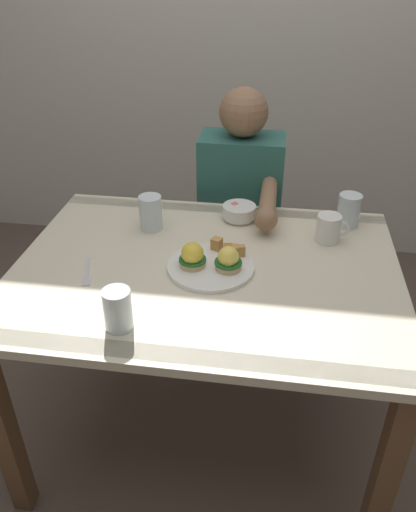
{
  "coord_description": "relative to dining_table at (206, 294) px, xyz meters",
  "views": [
    {
      "loc": [
        0.2,
        -1.29,
        1.6
      ],
      "look_at": [
        0.01,
        0.0,
        0.78
      ],
      "focal_mm": 35.26,
      "sensor_mm": 36.0,
      "label": 1
    }
  ],
  "objects": [
    {
      "name": "ground_plane",
      "position": [
        0.0,
        0.0,
        -0.63
      ],
      "size": [
        6.0,
        6.0,
        0.0
      ],
      "primitive_type": "plane",
      "color": "brown"
    },
    {
      "name": "back_wall",
      "position": [
        0.0,
        1.5,
        0.67
      ],
      "size": [
        4.8,
        0.1,
        2.6
      ],
      "primitive_type": "cube",
      "color": "silver",
      "rests_on": "ground_plane"
    },
    {
      "name": "water_glass_extra",
      "position": [
        -0.23,
        0.22,
        0.16
      ],
      "size": [
        0.08,
        0.08,
        0.12
      ],
      "color": "silver",
      "rests_on": "dining_table"
    },
    {
      "name": "dining_table",
      "position": [
        0.0,
        0.0,
        0.0
      ],
      "size": [
        1.2,
        0.9,
        0.74
      ],
      "color": "beige",
      "rests_on": "ground_plane"
    },
    {
      "name": "eggs_benedict_plate",
      "position": [
        0.02,
        -0.01,
        0.13
      ],
      "size": [
        0.27,
        0.27,
        0.09
      ],
      "color": "white",
      "rests_on": "dining_table"
    },
    {
      "name": "diner_person",
      "position": [
        0.05,
        0.6,
        0.02
      ],
      "size": [
        0.34,
        0.54,
        1.14
      ],
      "color": "#33333D",
      "rests_on": "ground_plane"
    },
    {
      "name": "water_glass_near",
      "position": [
        0.46,
        0.34,
        0.16
      ],
      "size": [
        0.08,
        0.08,
        0.12
      ],
      "color": "silver",
      "rests_on": "dining_table"
    },
    {
      "name": "coffee_mug",
      "position": [
        0.38,
        0.22,
        0.16
      ],
      "size": [
        0.11,
        0.08,
        0.09
      ],
      "color": "white",
      "rests_on": "dining_table"
    },
    {
      "name": "fork",
      "position": [
        -0.35,
        -0.09,
        0.11
      ],
      "size": [
        0.06,
        0.15,
        0.0
      ],
      "color": "silver",
      "rests_on": "dining_table"
    },
    {
      "name": "fruit_bowl",
      "position": [
        0.07,
        0.33,
        0.14
      ],
      "size": [
        0.12,
        0.12,
        0.06
      ],
      "color": "white",
      "rests_on": "dining_table"
    },
    {
      "name": "water_glass_far",
      "position": [
        -0.18,
        -0.32,
        0.16
      ],
      "size": [
        0.07,
        0.07,
        0.12
      ],
      "color": "silver",
      "rests_on": "dining_table"
    }
  ]
}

